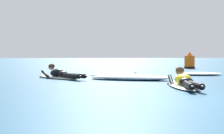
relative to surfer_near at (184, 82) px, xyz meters
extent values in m
plane|color=navy|center=(-0.04, 7.31, -0.13)|extent=(120.00, 120.00, 0.00)
ellipsoid|color=white|center=(0.01, 0.10, -0.10)|extent=(0.82, 2.42, 0.07)
ellipsoid|color=white|center=(0.12, 1.23, -0.09)|extent=(0.23, 0.22, 0.06)
ellipsoid|color=yellow|center=(0.01, 0.15, 0.07)|extent=(0.46, 0.69, 0.34)
ellipsoid|color=black|center=(-0.02, -0.24, 0.04)|extent=(0.37, 0.31, 0.20)
cylinder|color=black|center=(-0.16, -0.81, 0.01)|extent=(0.28, 0.88, 0.14)
ellipsoid|color=black|center=(-0.23, -1.24, 0.01)|extent=(0.12, 0.23, 0.08)
cylinder|color=black|center=(0.00, -0.82, 0.01)|extent=(0.17, 0.87, 0.14)
ellipsoid|color=black|center=(-0.02, -1.26, 0.01)|extent=(0.12, 0.23, 0.08)
cylinder|color=black|center=(-0.17, 0.53, -0.01)|extent=(0.15, 0.58, 0.33)
sphere|color=#8C6647|center=(-0.13, 0.90, -0.11)|extent=(0.09, 0.09, 0.09)
cylinder|color=black|center=(0.27, 0.46, -0.01)|extent=(0.15, 0.58, 0.33)
sphere|color=#8C6647|center=(0.30, 0.82, -0.11)|extent=(0.09, 0.09, 0.09)
sphere|color=#8C6647|center=(0.05, 0.53, 0.25)|extent=(0.21, 0.21, 0.21)
ellipsoid|color=#47331E|center=(0.05, 0.51, 0.28)|extent=(0.24, 0.22, 0.16)
ellipsoid|color=white|center=(-3.18, 3.62, -0.10)|extent=(1.65, 2.12, 0.07)
ellipsoid|color=white|center=(-3.77, 4.50, -0.09)|extent=(0.26, 0.27, 0.06)
ellipsoid|color=black|center=(-3.21, 3.66, 0.07)|extent=(0.68, 0.74, 0.34)
ellipsoid|color=black|center=(-3.00, 3.36, 0.04)|extent=(0.44, 0.42, 0.20)
cylinder|color=black|center=(-2.73, 2.80, 0.01)|extent=(0.59, 0.88, 0.14)
ellipsoid|color=black|center=(-2.49, 2.40, 0.01)|extent=(0.21, 0.24, 0.08)
cylinder|color=black|center=(-2.59, 2.89, 0.01)|extent=(0.68, 0.83, 0.14)
ellipsoid|color=black|center=(-2.31, 2.51, 0.01)|extent=(0.21, 0.24, 0.08)
cylinder|color=black|center=(-3.58, 3.83, -0.01)|extent=(0.38, 0.51, 0.32)
sphere|color=#8C6647|center=(-3.79, 4.13, -0.11)|extent=(0.09, 0.09, 0.09)
cylinder|color=black|center=(-3.21, 4.06, -0.01)|extent=(0.38, 0.51, 0.32)
sphere|color=#8C6647|center=(-3.40, 4.34, -0.11)|extent=(0.09, 0.09, 0.09)
sphere|color=#8C6647|center=(-3.41, 3.97, 0.25)|extent=(0.21, 0.21, 0.21)
ellipsoid|color=#47331E|center=(-3.40, 3.96, 0.28)|extent=(0.29, 0.29, 0.16)
ellipsoid|color=white|center=(-1.04, 5.42, -0.10)|extent=(2.11, 0.85, 0.07)
cube|color=orange|center=(-1.04, 5.42, -0.06)|extent=(1.73, 0.29, 0.01)
cone|color=black|center=(-0.21, 5.55, -0.13)|extent=(0.11, 0.11, 0.16)
ellipsoid|color=white|center=(-0.88, 2.69, -0.04)|extent=(2.73, 1.82, 0.18)
ellipsoid|color=white|center=(-0.23, 2.55, -0.07)|extent=(1.03, 0.81, 0.12)
ellipsoid|color=white|center=(-1.63, 2.92, -0.08)|extent=(1.02, 0.69, 0.10)
ellipsoid|color=white|center=(2.17, 4.82, -0.07)|extent=(1.79, 1.08, 0.13)
ellipsoid|color=white|center=(2.60, 4.88, -0.09)|extent=(0.73, 0.64, 0.09)
ellipsoid|color=white|center=(1.65, 4.81, -0.10)|extent=(0.69, 0.55, 0.07)
cylinder|color=#EA5B0F|center=(3.92, 11.21, 0.23)|extent=(0.58, 0.58, 0.71)
cone|color=#EA5B0F|center=(3.92, 11.21, 0.70)|extent=(0.40, 0.40, 0.24)
cylinder|color=black|center=(3.92, 11.21, -0.07)|extent=(0.61, 0.61, 0.12)
camera|label=1|loc=(-2.67, -8.29, 0.68)|focal=56.72mm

